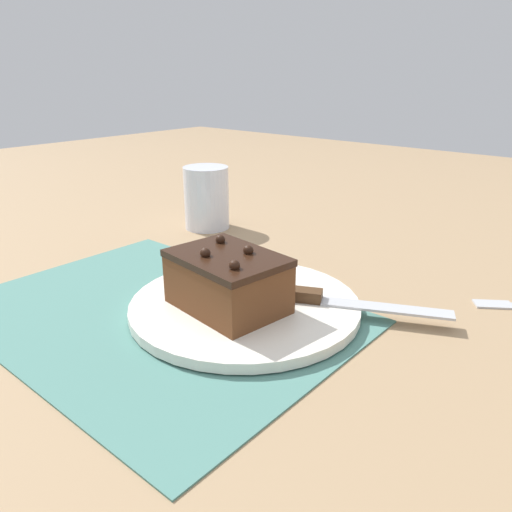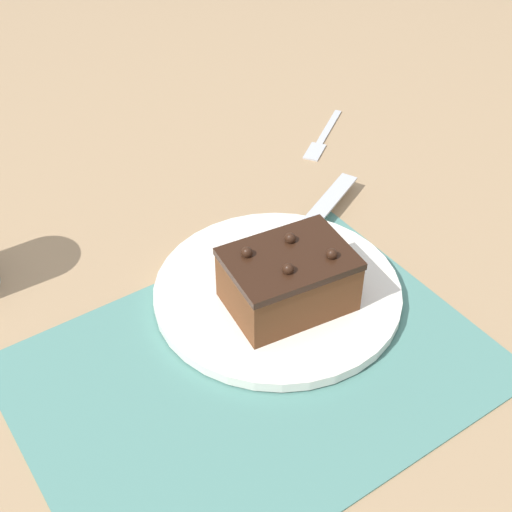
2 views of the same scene
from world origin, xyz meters
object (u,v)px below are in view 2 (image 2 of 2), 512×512
(cake_plate, at_px, (277,291))
(dessert_fork, at_px, (322,138))
(serving_knife, at_px, (299,234))
(chocolate_cake, at_px, (288,279))

(cake_plate, xyz_separation_m, dessert_fork, (-0.25, -0.24, -0.01))
(cake_plate, relative_size, serving_knife, 1.33)
(cake_plate, relative_size, dessert_fork, 2.09)
(dessert_fork, bearing_deg, chocolate_cake, 100.51)
(cake_plate, bearing_deg, dessert_fork, -136.71)
(chocolate_cake, relative_size, dessert_fork, 1.06)
(chocolate_cake, distance_m, serving_knife, 0.12)
(dessert_fork, bearing_deg, serving_knife, 100.06)
(cake_plate, bearing_deg, chocolate_cake, 79.67)
(chocolate_cake, relative_size, serving_knife, 0.68)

